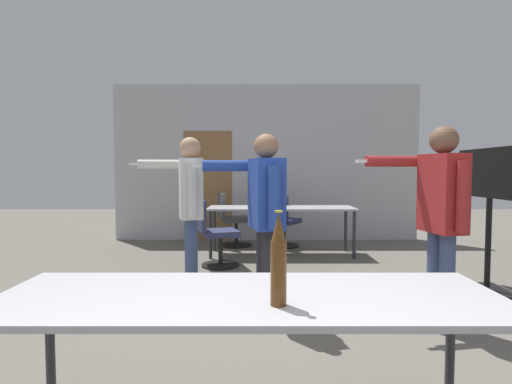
{
  "coord_description": "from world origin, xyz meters",
  "views": [
    {
      "loc": [
        -0.2,
        -1.48,
        1.32
      ],
      "look_at": [
        -0.2,
        2.54,
        1.1
      ],
      "focal_mm": 28.0,
      "sensor_mm": 36.0,
      "label": 1
    }
  ],
  "objects_px": {
    "office_chair_mid_tucked": "(282,223)",
    "drink_cup": "(270,203)",
    "tv_screen": "(490,201)",
    "person_center_tall": "(265,207)",
    "person_right_polo": "(189,199)",
    "beer_bottle": "(279,261)",
    "person_near_casual": "(441,207)",
    "office_chair_far_right": "(215,236)",
    "office_chair_near_pushed": "(232,221)"
  },
  "relations": [
    {
      "from": "office_chair_mid_tucked",
      "to": "drink_cup",
      "type": "height_order",
      "value": "office_chair_mid_tucked"
    },
    {
      "from": "tv_screen",
      "to": "office_chair_mid_tucked",
      "type": "relative_size",
      "value": 1.72
    },
    {
      "from": "person_center_tall",
      "to": "drink_cup",
      "type": "distance_m",
      "value": 2.64
    },
    {
      "from": "person_right_polo",
      "to": "office_chair_mid_tucked",
      "type": "bearing_deg",
      "value": -38.07
    },
    {
      "from": "drink_cup",
      "to": "person_center_tall",
      "type": "bearing_deg",
      "value": -93.14
    },
    {
      "from": "person_right_polo",
      "to": "beer_bottle",
      "type": "xyz_separation_m",
      "value": [
        0.81,
        -2.56,
        -0.07
      ]
    },
    {
      "from": "person_near_casual",
      "to": "office_chair_far_right",
      "type": "distance_m",
      "value": 3.06
    },
    {
      "from": "tv_screen",
      "to": "person_right_polo",
      "type": "xyz_separation_m",
      "value": [
        -3.21,
        -0.02,
        0.02
      ]
    },
    {
      "from": "tv_screen",
      "to": "office_chair_near_pushed",
      "type": "relative_size",
      "value": 1.68
    },
    {
      "from": "beer_bottle",
      "to": "office_chair_near_pushed",
      "type": "bearing_deg",
      "value": 95.63
    },
    {
      "from": "person_center_tall",
      "to": "office_chair_near_pushed",
      "type": "bearing_deg",
      "value": -4.23
    },
    {
      "from": "tv_screen",
      "to": "office_chair_far_right",
      "type": "xyz_separation_m",
      "value": [
        -3.07,
        1.16,
        -0.57
      ]
    },
    {
      "from": "office_chair_near_pushed",
      "to": "drink_cup",
      "type": "distance_m",
      "value": 1.01
    },
    {
      "from": "person_center_tall",
      "to": "beer_bottle",
      "type": "xyz_separation_m",
      "value": [
        0.02,
        -1.9,
        -0.05
      ]
    },
    {
      "from": "office_chair_mid_tucked",
      "to": "office_chair_far_right",
      "type": "height_order",
      "value": "office_chair_far_right"
    },
    {
      "from": "office_chair_far_right",
      "to": "office_chair_near_pushed",
      "type": "distance_m",
      "value": 1.48
    },
    {
      "from": "person_right_polo",
      "to": "beer_bottle",
      "type": "bearing_deg",
      "value": -176.35
    },
    {
      "from": "office_chair_far_right",
      "to": "office_chair_mid_tucked",
      "type": "bearing_deg",
      "value": 126.42
    },
    {
      "from": "person_right_polo",
      "to": "person_near_casual",
      "type": "bearing_deg",
      "value": -127.87
    },
    {
      "from": "person_right_polo",
      "to": "drink_cup",
      "type": "distance_m",
      "value": 2.19
    },
    {
      "from": "office_chair_near_pushed",
      "to": "beer_bottle",
      "type": "xyz_separation_m",
      "value": [
        0.51,
        -5.22,
        0.5
      ]
    },
    {
      "from": "office_chair_near_pushed",
      "to": "drink_cup",
      "type": "relative_size",
      "value": 8.19
    },
    {
      "from": "drink_cup",
      "to": "office_chair_mid_tucked",
      "type": "bearing_deg",
      "value": 69.45
    },
    {
      "from": "tv_screen",
      "to": "person_right_polo",
      "type": "bearing_deg",
      "value": -89.58
    },
    {
      "from": "tv_screen",
      "to": "person_center_tall",
      "type": "relative_size",
      "value": 0.95
    },
    {
      "from": "tv_screen",
      "to": "drink_cup",
      "type": "height_order",
      "value": "tv_screen"
    },
    {
      "from": "tv_screen",
      "to": "beer_bottle",
      "type": "distance_m",
      "value": 3.53
    },
    {
      "from": "person_near_casual",
      "to": "office_chair_near_pushed",
      "type": "bearing_deg",
      "value": 17.49
    },
    {
      "from": "person_center_tall",
      "to": "office_chair_mid_tucked",
      "type": "xyz_separation_m",
      "value": [
        0.37,
        3.22,
        -0.57
      ]
    },
    {
      "from": "drink_cup",
      "to": "person_right_polo",
      "type": "bearing_deg",
      "value": -115.33
    },
    {
      "from": "person_near_casual",
      "to": "office_chair_near_pushed",
      "type": "height_order",
      "value": "person_near_casual"
    },
    {
      "from": "tv_screen",
      "to": "beer_bottle",
      "type": "relative_size",
      "value": 3.86
    },
    {
      "from": "beer_bottle",
      "to": "person_center_tall",
      "type": "bearing_deg",
      "value": 90.56
    },
    {
      "from": "person_center_tall",
      "to": "office_chair_near_pushed",
      "type": "xyz_separation_m",
      "value": [
        -0.5,
        3.32,
        -0.55
      ]
    },
    {
      "from": "person_right_polo",
      "to": "drink_cup",
      "type": "height_order",
      "value": "person_right_polo"
    },
    {
      "from": "beer_bottle",
      "to": "drink_cup",
      "type": "bearing_deg",
      "value": 88.41
    },
    {
      "from": "person_near_casual",
      "to": "office_chair_mid_tucked",
      "type": "xyz_separation_m",
      "value": [
        -1.06,
        3.55,
        -0.61
      ]
    },
    {
      "from": "drink_cup",
      "to": "office_chair_far_right",
      "type": "bearing_deg",
      "value": -134.9
    },
    {
      "from": "tv_screen",
      "to": "person_right_polo",
      "type": "height_order",
      "value": "person_right_polo"
    },
    {
      "from": "tv_screen",
      "to": "office_chair_mid_tucked",
      "type": "bearing_deg",
      "value": -140.92
    },
    {
      "from": "office_chair_mid_tucked",
      "to": "office_chair_far_right",
      "type": "bearing_deg",
      "value": -91.8
    },
    {
      "from": "person_right_polo",
      "to": "office_chair_mid_tucked",
      "type": "height_order",
      "value": "person_right_polo"
    },
    {
      "from": "person_right_polo",
      "to": "person_near_casual",
      "type": "xyz_separation_m",
      "value": [
        2.22,
        -0.99,
        0.01
      ]
    },
    {
      "from": "person_right_polo",
      "to": "drink_cup",
      "type": "relative_size",
      "value": 14.77
    },
    {
      "from": "office_chair_mid_tucked",
      "to": "person_center_tall",
      "type": "bearing_deg",
      "value": -62.16
    },
    {
      "from": "person_right_polo",
      "to": "office_chair_near_pushed",
      "type": "relative_size",
      "value": 1.8
    },
    {
      "from": "person_right_polo",
      "to": "office_chair_mid_tucked",
      "type": "relative_size",
      "value": 1.85
    },
    {
      "from": "office_chair_mid_tucked",
      "to": "beer_bottle",
      "type": "xyz_separation_m",
      "value": [
        -0.35,
        -5.12,
        0.52
      ]
    },
    {
      "from": "office_chair_mid_tucked",
      "to": "office_chair_near_pushed",
      "type": "xyz_separation_m",
      "value": [
        -0.86,
        0.1,
        0.02
      ]
    },
    {
      "from": "tv_screen",
      "to": "person_center_tall",
      "type": "height_order",
      "value": "person_center_tall"
    }
  ]
}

